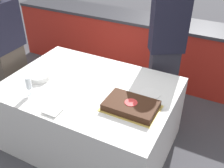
{
  "coord_description": "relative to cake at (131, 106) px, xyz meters",
  "views": [
    {
      "loc": [
        1.2,
        -1.82,
        2.2
      ],
      "look_at": [
        0.26,
        0.0,
        0.85
      ],
      "focal_mm": 42.0,
      "sensor_mm": 36.0,
      "label": 1
    }
  ],
  "objects": [
    {
      "name": "cake",
      "position": [
        0.0,
        0.0,
        0.0
      ],
      "size": [
        0.49,
        0.33,
        0.07
      ],
      "color": "gold",
      "rests_on": "dining_table"
    },
    {
      "name": "person_cutting_cake",
      "position": [
        0.0,
        0.96,
        0.1
      ],
      "size": [
        0.43,
        0.37,
        1.7
      ],
      "rotation": [
        0.0,
        0.0,
        -2.58
      ],
      "color": "#282833",
      "rests_on": "ground_plane"
    },
    {
      "name": "back_counter",
      "position": [
        -0.52,
        1.81,
        -0.32
      ],
      "size": [
        4.4,
        0.58,
        0.92
      ],
      "color": "#A82319",
      "rests_on": "ground_plane"
    },
    {
      "name": "ground_plane",
      "position": [
        -0.52,
        0.14,
        -0.78
      ],
      "size": [
        14.0,
        14.0,
        0.0
      ],
      "primitive_type": "plane",
      "color": "#424247"
    },
    {
      "name": "utensil_pile",
      "position": [
        -0.58,
        -0.36,
        -0.02
      ],
      "size": [
        0.15,
        0.12,
        0.02
      ],
      "color": "white",
      "rests_on": "dining_table"
    },
    {
      "name": "side_plate_near_cake",
      "position": [
        0.08,
        0.29,
        -0.03
      ],
      "size": [
        0.19,
        0.19,
        0.0
      ],
      "color": "white",
      "rests_on": "dining_table"
    },
    {
      "name": "plate_stack",
      "position": [
        -1.03,
        0.01,
        -0.01
      ],
      "size": [
        0.2,
        0.2,
        0.05
      ],
      "color": "white",
      "rests_on": "dining_table"
    },
    {
      "name": "dining_table",
      "position": [
        -0.52,
        0.14,
        -0.41
      ],
      "size": [
        1.69,
        1.2,
        0.75
      ],
      "color": "silver",
      "rests_on": "ground_plane"
    },
    {
      "name": "person_seated_left",
      "position": [
        -1.58,
        0.14,
        0.07
      ],
      "size": [
        0.21,
        0.42,
        1.65
      ],
      "rotation": [
        0.0,
        0.0,
        1.57
      ],
      "color": "#4C4238",
      "rests_on": "ground_plane"
    },
    {
      "name": "wine_glass",
      "position": [
        -0.93,
        -0.24,
        0.09
      ],
      "size": [
        0.06,
        0.06,
        0.19
      ],
      "color": "white",
      "rests_on": "dining_table"
    }
  ]
}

